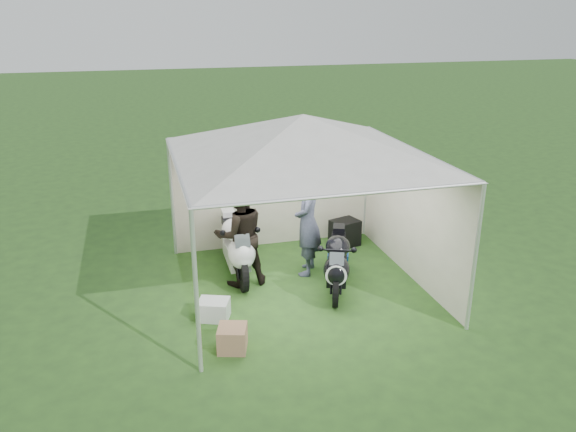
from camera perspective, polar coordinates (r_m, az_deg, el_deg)
name	(u,v)px	position (r m, az deg, el deg)	size (l,w,h in m)	color
ground	(302,286)	(9.87, 1.41, -7.12)	(80.00, 80.00, 0.00)	#26451C
canopy_tent	(303,140)	(9.01, 1.48, 7.68)	(5.66, 5.66, 3.00)	silver
motorcycle_white	(236,246)	(10.06, -5.25, -3.01)	(0.49, 2.10, 1.04)	black
motorcycle_black	(337,262)	(9.56, 5.02, -4.65)	(0.94, 1.82, 0.94)	black
paddock_stand	(338,261)	(10.50, 5.09, -4.55)	(0.38, 0.24, 0.29)	blue
person_dark_jacket	(240,235)	(9.62, -4.90, -1.92)	(0.89, 0.69, 1.83)	black
person_blue_jacket	(308,221)	(9.98, 2.04, -0.56)	(0.73, 0.48, 1.99)	slate
equipment_box	(345,233)	(11.48, 5.79, -1.71)	(0.53, 0.43, 0.53)	black
crate_0	(214,310)	(8.90, -7.54, -9.40)	(0.46, 0.36, 0.31)	#B8BDC0
crate_1	(232,338)	(8.13, -5.67, -12.26)	(0.40, 0.40, 0.35)	#8D674B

